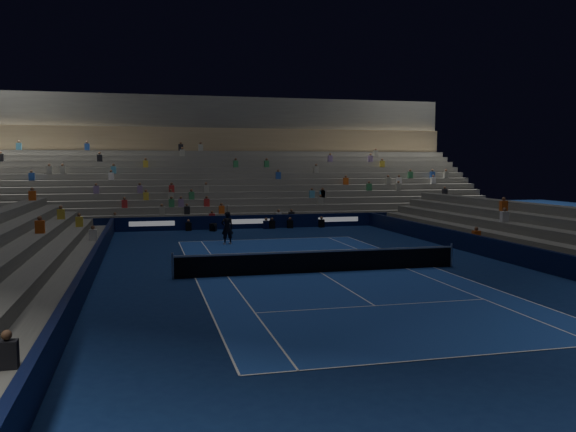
{
  "coord_description": "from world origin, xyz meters",
  "views": [
    {
      "loc": [
        -7.5,
        -24.76,
        4.77
      ],
      "look_at": [
        0.0,
        6.0,
        2.0
      ],
      "focal_mm": 36.92,
      "sensor_mm": 36.0,
      "label": 1
    }
  ],
  "objects": [
    {
      "name": "sponsor_barrier_far",
      "position": [
        0.0,
        18.5,
        0.5
      ],
      "size": [
        44.0,
        0.25,
        1.0
      ],
      "primitive_type": "cube",
      "color": "#080F32",
      "rests_on": "ground"
    },
    {
      "name": "grandstand_east",
      "position": [
        13.17,
        0.0,
        0.92
      ],
      "size": [
        5.0,
        37.0,
        2.5
      ],
      "color": "#62625D",
      "rests_on": "ground"
    },
    {
      "name": "sponsor_barrier_west",
      "position": [
        -9.7,
        0.0,
        0.5
      ],
      "size": [
        0.25,
        37.0,
        1.0
      ],
      "primitive_type": "cube",
      "color": "black",
      "rests_on": "ground"
    },
    {
      "name": "ground",
      "position": [
        0.0,
        0.0,
        0.0
      ],
      "size": [
        90.0,
        90.0,
        0.0
      ],
      "primitive_type": "plane",
      "color": "#0C1D48",
      "rests_on": "ground"
    },
    {
      "name": "sponsor_barrier_east",
      "position": [
        9.7,
        0.0,
        0.5
      ],
      "size": [
        0.25,
        37.0,
        1.0
      ],
      "primitive_type": "cube",
      "color": "black",
      "rests_on": "ground"
    },
    {
      "name": "tennis_player",
      "position": [
        -2.71,
        10.2,
        0.99
      ],
      "size": [
        0.76,
        0.54,
        1.97
      ],
      "primitive_type": "imported",
      "rotation": [
        0.0,
        0.0,
        3.24
      ],
      "color": "black",
      "rests_on": "ground"
    },
    {
      "name": "grandstand_main",
      "position": [
        0.0,
        27.9,
        3.38
      ],
      "size": [
        44.0,
        15.2,
        11.2
      ],
      "color": "slate",
      "rests_on": "ground"
    },
    {
      "name": "court_surface",
      "position": [
        0.0,
        0.0,
        0.01
      ],
      "size": [
        10.97,
        23.77,
        0.01
      ],
      "primitive_type": "cube",
      "color": "navy",
      "rests_on": "ground"
    },
    {
      "name": "broadcast_camera",
      "position": [
        -2.73,
        17.41,
        0.29
      ],
      "size": [
        0.59,
        0.94,
        0.56
      ],
      "color": "black",
      "rests_on": "ground"
    },
    {
      "name": "tennis_net",
      "position": [
        0.0,
        0.0,
        0.5
      ],
      "size": [
        12.9,
        0.1,
        1.1
      ],
      "color": "#B2B2B7",
      "rests_on": "ground"
    }
  ]
}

